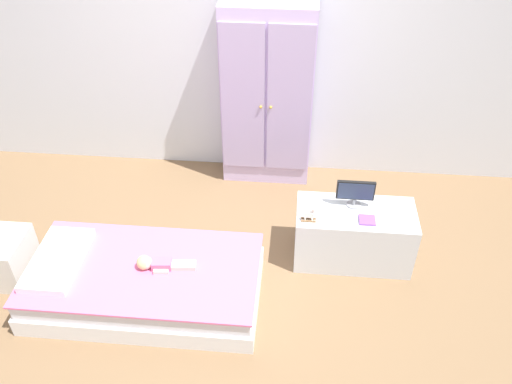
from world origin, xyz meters
name	(u,v)px	position (x,y,z in m)	size (l,w,h in m)	color
ground_plane	(224,290)	(0.00, 0.00, -0.01)	(10.00, 10.00, 0.02)	brown
back_wall	(245,21)	(0.00, 1.57, 1.35)	(6.40, 0.05, 2.70)	silver
bed	(145,282)	(-0.52, -0.10, 0.14)	(1.56, 0.82, 0.28)	white
pillow	(58,259)	(-1.10, -0.10, 0.30)	(0.32, 0.59, 0.05)	white
doll	(155,264)	(-0.44, -0.09, 0.31)	(0.39, 0.14, 0.10)	#D6668E
nightstand	(1,257)	(-1.59, 0.01, 0.17)	(0.38, 0.38, 0.34)	silver
wardrobe	(267,98)	(0.19, 1.40, 0.78)	(0.74, 0.29, 1.55)	silver
tv_stand	(353,235)	(0.91, 0.41, 0.22)	(0.84, 0.41, 0.44)	silver
tv_monitor	(355,192)	(0.89, 0.48, 0.57)	(0.27, 0.10, 0.21)	#99999E
rocking_horse_toy	(310,214)	(0.58, 0.29, 0.50)	(0.10, 0.04, 0.12)	#8E6642
book_purple	(367,220)	(0.97, 0.32, 0.45)	(0.11, 0.11, 0.01)	#8E51B2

